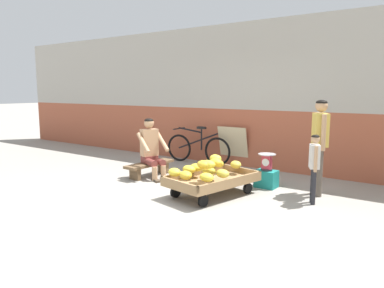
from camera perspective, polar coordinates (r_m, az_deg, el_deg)
ground_plane at (r=5.61m, az=-4.82°, el=-9.06°), size 80.00×80.00×0.00m
back_wall at (r=8.06m, az=10.00°, el=7.39°), size 16.00×0.30×3.10m
banana_cart at (r=5.88m, az=3.18°, el=-5.78°), size 1.13×1.59×0.36m
banana_pile at (r=5.80m, az=2.29°, el=-3.72°), size 0.94×1.41×0.26m
low_bench at (r=7.23m, az=-6.61°, el=-3.45°), size 0.37×1.12×0.27m
vendor_seated at (r=7.09m, az=-6.35°, el=-0.67°), size 0.74×0.62×1.14m
plastic_crate at (r=6.52m, az=11.50°, el=-5.34°), size 0.36×0.28×0.30m
weighing_scale at (r=6.45m, az=11.57°, el=-2.73°), size 0.30×0.30×0.29m
bicycle_near_left at (r=8.41m, az=0.87°, el=-0.65°), size 1.66×0.48×0.86m
sign_board at (r=8.18m, az=6.45°, el=-0.36°), size 0.70×0.24×0.88m
customer_adult at (r=6.12m, az=19.31°, el=1.09°), size 0.33×0.44×1.53m
customer_child at (r=5.68m, az=18.51°, el=-2.57°), size 0.21×0.31×1.04m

